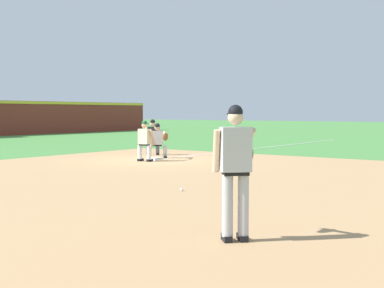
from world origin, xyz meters
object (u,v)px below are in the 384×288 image
(first_base_bag, at_px, (155,159))
(umpire, at_px, (153,136))
(baseball, at_px, (182,190))
(pitcher, at_px, (236,164))
(baserunner, at_px, (145,139))
(first_baseman, at_px, (158,139))

(first_base_bag, distance_m, umpire, 2.39)
(baseball, height_order, pitcher, pitcher)
(pitcher, xyz_separation_m, umpire, (10.42, 10.35, -0.27))
(first_base_bag, height_order, pitcher, pitcher)
(baseball, relative_size, umpire, 0.05)
(baseball, distance_m, baserunner, 7.35)
(pitcher, relative_size, baserunner, 1.27)
(baseball, height_order, umpire, umpire)
(first_base_bag, bearing_deg, pitcher, -134.70)
(pitcher, distance_m, first_baseman, 13.08)
(baserunner, xyz_separation_m, umpire, (2.30, 1.58, 0.00))
(first_base_bag, distance_m, pitcher, 12.47)
(first_base_bag, distance_m, baserunner, 0.97)
(first_baseman, distance_m, umpire, 1.62)
(first_baseman, bearing_deg, umpire, 47.42)
(baserunner, bearing_deg, baseball, -132.30)
(first_baseman, relative_size, baserunner, 0.92)
(first_baseman, height_order, umpire, umpire)
(umpire, bearing_deg, baseball, -135.94)
(baseball, xyz_separation_m, baserunner, (4.92, 5.41, 0.76))
(baseball, distance_m, umpire, 10.07)
(first_baseman, distance_m, baserunner, 1.26)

